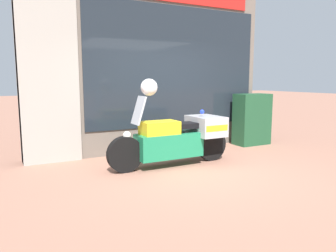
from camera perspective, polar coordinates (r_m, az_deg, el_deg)
ground_plane at (r=5.96m, az=5.65°, el=-7.63°), size 60.00×60.00×0.00m
shop_building at (r=7.31m, az=-5.95°, el=9.92°), size 5.58×0.55×3.68m
window_display at (r=7.80m, az=0.36°, el=-0.07°), size 4.04×0.30×2.12m
paramedic_motorcycle at (r=6.19m, az=2.01°, el=-1.95°), size 2.47×0.76×1.33m
utility_cabinet at (r=8.38m, az=14.41°, el=1.14°), size 0.87×0.48×1.26m
white_helmet at (r=5.81m, az=-3.32°, el=6.75°), size 0.30×0.30×0.30m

